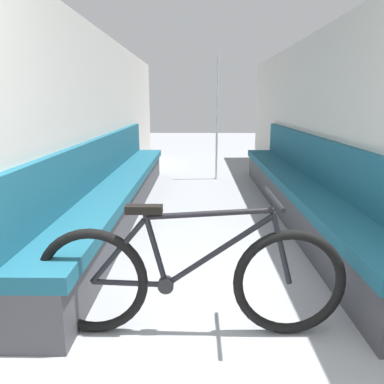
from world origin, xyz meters
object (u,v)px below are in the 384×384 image
Objects in this scene: bicycle at (190,279)px; bench_seat_row_right at (299,191)px; grab_pole_near at (217,119)px; bench_seat_row_left at (119,190)px.

bench_seat_row_right is at bearing 69.32° from bicycle.
grab_pole_near is at bearing 92.53° from bicycle.
bench_seat_row_left is 2.58m from grab_pole_near.
bicycle is (-1.22, -2.30, 0.04)m from bench_seat_row_right.
bench_seat_row_left and bench_seat_row_right have the same top height.
bench_seat_row_left is 2.10m from bench_seat_row_right.
bench_seat_row_left is at bearing 180.00° from bench_seat_row_right.
bench_seat_row_right is at bearing 0.00° from bench_seat_row_left.
bicycle is at bearing -69.12° from bench_seat_row_left.
bench_seat_row_left is at bearing 118.19° from bicycle.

